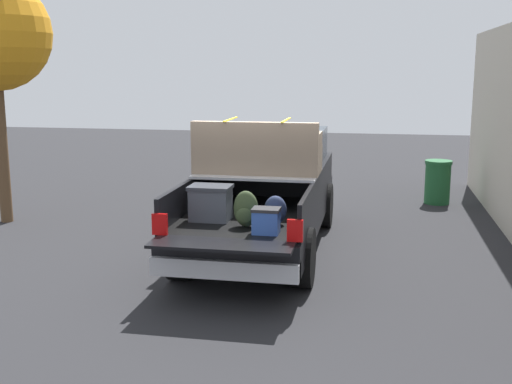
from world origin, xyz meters
TOP-DOWN VIEW (x-y plane):
  - ground_plane at (0.00, 0.00)m, footprint 40.00×40.00m
  - pickup_truck at (0.38, 0.00)m, footprint 6.05×2.06m
  - trash_can at (4.39, -3.21)m, footprint 0.60×0.60m

SIDE VIEW (x-z plane):
  - ground_plane at x=0.00m, z-range 0.00..0.00m
  - trash_can at x=4.39m, z-range 0.01..0.99m
  - pickup_truck at x=0.38m, z-range -0.14..2.09m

